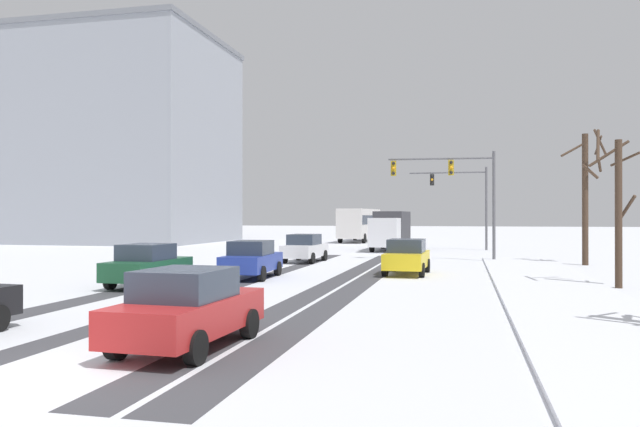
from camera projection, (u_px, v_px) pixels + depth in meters
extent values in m
plane|color=silver|center=(27.00, 377.00, 10.22)|extent=(300.00, 300.00, 0.00)
cube|color=#424247|center=(334.00, 282.00, 24.69)|extent=(0.94, 33.74, 0.01)
cube|color=#424247|center=(181.00, 278.00, 26.21)|extent=(1.15, 33.74, 0.01)
cube|color=#424247|center=(253.00, 280.00, 25.48)|extent=(0.90, 33.74, 0.01)
cube|color=#424247|center=(362.00, 283.00, 24.43)|extent=(1.01, 33.74, 0.01)
cube|color=white|center=(557.00, 291.00, 21.33)|extent=(4.00, 33.74, 0.12)
cylinder|color=#56565B|center=(486.00, 208.00, 47.82)|extent=(0.18, 0.18, 6.50)
cylinder|color=#56565B|center=(447.00, 173.00, 48.55)|extent=(5.97, 0.21, 0.12)
cube|color=black|center=(432.00, 180.00, 48.84)|extent=(0.32, 0.24, 0.90)
sphere|color=black|center=(432.00, 176.00, 48.68)|extent=(0.20, 0.20, 0.20)
sphere|color=orange|center=(432.00, 180.00, 48.68)|extent=(0.20, 0.20, 0.20)
sphere|color=black|center=(432.00, 183.00, 48.68)|extent=(0.20, 0.20, 0.20)
cylinder|color=#56565B|center=(494.00, 206.00, 36.14)|extent=(0.18, 0.18, 6.50)
cylinder|color=#56565B|center=(440.00, 159.00, 36.65)|extent=(6.19, 0.53, 0.12)
cube|color=#B79319|center=(451.00, 168.00, 36.55)|extent=(0.34, 0.26, 0.90)
sphere|color=black|center=(451.00, 162.00, 36.39)|extent=(0.20, 0.20, 0.20)
sphere|color=orange|center=(451.00, 168.00, 36.39)|extent=(0.20, 0.20, 0.20)
sphere|color=black|center=(451.00, 173.00, 36.39)|extent=(0.20, 0.20, 0.20)
cube|color=#B79319|center=(394.00, 168.00, 37.10)|extent=(0.34, 0.26, 0.90)
sphere|color=black|center=(393.00, 163.00, 36.94)|extent=(0.20, 0.20, 0.20)
sphere|color=orange|center=(393.00, 168.00, 36.94)|extent=(0.20, 0.20, 0.20)
sphere|color=black|center=(393.00, 173.00, 36.94)|extent=(0.20, 0.20, 0.20)
cube|color=silver|center=(305.00, 250.00, 35.56)|extent=(1.92, 4.19, 0.70)
cube|color=#2D3847|center=(304.00, 239.00, 35.42)|extent=(1.66, 1.98, 0.60)
cylinder|color=black|center=(299.00, 255.00, 37.00)|extent=(0.25, 0.65, 0.64)
cylinder|color=black|center=(324.00, 255.00, 36.55)|extent=(0.25, 0.65, 0.64)
cylinder|color=black|center=(285.00, 258.00, 34.56)|extent=(0.25, 0.65, 0.64)
cylinder|color=black|center=(312.00, 258.00, 34.11)|extent=(0.25, 0.65, 0.64)
cube|color=yellow|center=(407.00, 260.00, 28.07)|extent=(1.85, 4.16, 0.70)
cube|color=#2D3847|center=(406.00, 246.00, 27.93)|extent=(1.63, 1.95, 0.60)
cylinder|color=black|center=(393.00, 265.00, 29.51)|extent=(0.24, 0.65, 0.64)
cylinder|color=black|center=(427.00, 266.00, 29.08)|extent=(0.24, 0.65, 0.64)
cylinder|color=black|center=(385.00, 269.00, 27.06)|extent=(0.24, 0.65, 0.64)
cylinder|color=black|center=(422.00, 270.00, 26.63)|extent=(0.24, 0.65, 0.64)
cube|color=#233899|center=(252.00, 263.00, 26.40)|extent=(1.87, 4.17, 0.70)
cube|color=#2D3847|center=(251.00, 248.00, 26.26)|extent=(1.64, 1.96, 0.60)
cylinder|color=black|center=(243.00, 268.00, 27.80)|extent=(0.25, 0.65, 0.64)
cylinder|color=black|center=(278.00, 268.00, 27.50)|extent=(0.25, 0.65, 0.64)
cylinder|color=black|center=(224.00, 273.00, 25.30)|extent=(0.25, 0.65, 0.64)
cylinder|color=black|center=(262.00, 274.00, 25.00)|extent=(0.25, 0.65, 0.64)
cube|color=#194C2D|center=(148.00, 269.00, 23.30)|extent=(1.77, 4.13, 0.70)
cube|color=#2D3847|center=(146.00, 252.00, 23.16)|extent=(1.59, 1.93, 0.60)
cylinder|color=black|center=(147.00, 274.00, 24.73)|extent=(0.23, 0.64, 0.64)
cylinder|color=black|center=(183.00, 275.00, 24.33)|extent=(0.23, 0.64, 0.64)
cylinder|color=black|center=(110.00, 281.00, 22.26)|extent=(0.23, 0.64, 0.64)
cylinder|color=black|center=(150.00, 282.00, 21.87)|extent=(0.23, 0.64, 0.64)
cube|color=red|center=(189.00, 315.00, 12.45)|extent=(1.88, 4.17, 0.70)
cube|color=#2D3847|center=(185.00, 284.00, 12.30)|extent=(1.64, 1.97, 0.60)
cylinder|color=black|center=(183.00, 320.00, 13.89)|extent=(0.25, 0.65, 0.64)
cylinder|color=black|center=(249.00, 324.00, 13.45)|extent=(0.25, 0.65, 0.64)
cylinder|color=black|center=(117.00, 343.00, 11.44)|extent=(0.25, 0.65, 0.64)
cylinder|color=black|center=(195.00, 348.00, 11.00)|extent=(0.25, 0.65, 0.64)
cube|color=silver|center=(360.00, 223.00, 63.59)|extent=(2.83, 11.07, 2.90)
cube|color=#283342|center=(360.00, 220.00, 63.59)|extent=(2.84, 10.19, 0.90)
cylinder|color=black|center=(364.00, 238.00, 59.56)|extent=(0.33, 0.97, 0.96)
cylinder|color=black|center=(340.00, 238.00, 60.17)|extent=(0.33, 0.97, 0.96)
cylinder|color=black|center=(376.00, 236.00, 66.47)|extent=(0.33, 0.97, 0.96)
cylinder|color=black|center=(355.00, 236.00, 67.08)|extent=(0.33, 0.97, 0.96)
cube|color=silver|center=(385.00, 232.00, 44.70)|extent=(2.19, 2.29, 2.10)
cube|color=#333338|center=(392.00, 228.00, 48.26)|extent=(2.42, 5.29, 2.60)
cylinder|color=black|center=(399.00, 247.00, 44.85)|extent=(0.32, 0.85, 0.84)
cylinder|color=black|center=(372.00, 246.00, 45.39)|extent=(0.32, 0.85, 0.84)
cylinder|color=black|center=(408.00, 244.00, 49.36)|extent=(0.32, 0.85, 0.84)
cylinder|color=black|center=(383.00, 244.00, 49.91)|extent=(0.32, 0.85, 0.84)
cylinder|color=#423023|center=(619.00, 214.00, 22.77)|extent=(0.26, 0.26, 5.52)
cylinder|color=#423023|center=(609.00, 154.00, 23.53)|extent=(1.55, 0.46, 1.04)
cylinder|color=#423023|center=(598.00, 145.00, 23.07)|extent=(0.41, 1.46, 1.34)
cylinder|color=#423023|center=(625.00, 159.00, 23.12)|extent=(0.94, 0.75, 0.51)
cylinder|color=#423023|center=(627.00, 208.00, 22.87)|extent=(0.51, 0.82, 0.94)
cylinder|color=#423023|center=(585.00, 199.00, 33.31)|extent=(0.32, 0.32, 7.14)
cylinder|color=#423023|center=(590.00, 171.00, 32.88)|extent=(0.96, 0.56, 0.81)
cylinder|color=#423023|center=(600.00, 142.00, 32.77)|extent=(0.98, 1.49, 1.26)
cylinder|color=#423023|center=(599.00, 161.00, 32.96)|extent=(0.59, 1.43, 1.11)
cylinder|color=#423023|center=(574.00, 149.00, 34.14)|extent=(1.57, 1.02, 0.94)
cylinder|color=#423023|center=(598.00, 145.00, 33.19)|extent=(0.14, 1.39, 0.91)
cube|color=#9399A3|center=(82.00, 144.00, 64.64)|extent=(29.33, 17.56, 20.40)
cube|color=slate|center=(82.00, 46.00, 64.68)|extent=(29.63, 17.86, 0.50)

